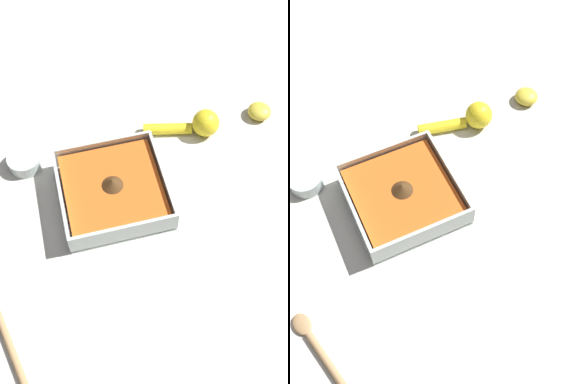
{
  "view_description": "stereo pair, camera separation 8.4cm",
  "coord_description": "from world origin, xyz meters",
  "views": [
    {
      "loc": [
        0.02,
        0.48,
        0.74
      ],
      "look_at": [
        -0.09,
        0.06,
        0.03
      ],
      "focal_mm": 42.0,
      "sensor_mm": 36.0,
      "label": 1
    },
    {
      "loc": [
        0.1,
        0.46,
        0.74
      ],
      "look_at": [
        -0.09,
        0.06,
        0.03
      ],
      "focal_mm": 42.0,
      "sensor_mm": 36.0,
      "label": 2
    }
  ],
  "objects": [
    {
      "name": "ground_plane",
      "position": [
        0.0,
        0.0,
        0.0
      ],
      "size": [
        4.0,
        4.0,
        0.0
      ],
      "primitive_type": "plane",
      "color": "beige"
    },
    {
      "name": "square_dish",
      "position": [
        -0.03,
        0.04,
        0.02
      ],
      "size": [
        0.2,
        0.2,
        0.06
      ],
      "color": "silver",
      "rests_on": "ground_plane"
    },
    {
      "name": "spice_bowl",
      "position": [
        0.12,
        -0.08,
        0.01
      ],
      "size": [
        0.07,
        0.07,
        0.03
      ],
      "color": "silver",
      "rests_on": "ground_plane"
    },
    {
      "name": "lemon_squeezer",
      "position": [
        -0.23,
        -0.08,
        0.02
      ],
      "size": [
        0.16,
        0.07,
        0.06
      ],
      "rotation": [
        0.0,
        0.0,
        2.92
      ],
      "color": "yellow",
      "rests_on": "ground_plane"
    },
    {
      "name": "lemon_half",
      "position": [
        -0.38,
        -0.09,
        0.01
      ],
      "size": [
        0.05,
        0.05,
        0.03
      ],
      "color": "yellow",
      "rests_on": "ground_plane"
    },
    {
      "name": "wooden_spoon",
      "position": [
        0.2,
        0.24,
        0.01
      ],
      "size": [
        0.07,
        0.18,
        0.01
      ],
      "rotation": [
        0.0,
        0.0,
        4.96
      ],
      "color": "tan",
      "rests_on": "ground_plane"
    }
  ]
}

